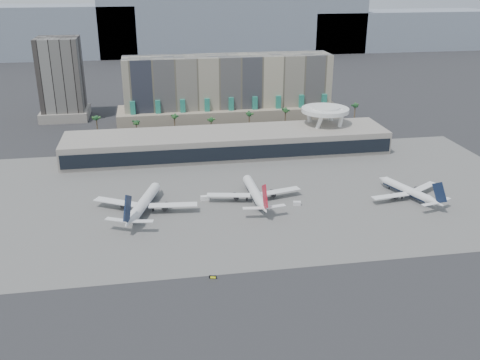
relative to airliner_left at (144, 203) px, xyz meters
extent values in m
plane|color=#232326|center=(44.25, -43.19, -3.92)|extent=(900.00, 900.00, 0.00)
cube|color=#5B5B59|center=(44.25, 11.81, -3.89)|extent=(260.00, 130.00, 0.06)
cube|color=gray|center=(-135.75, 426.81, 23.58)|extent=(260.00, 60.00, 55.00)
cube|color=gray|center=(104.25, 426.81, 31.08)|extent=(300.00, 60.00, 70.00)
cube|color=gray|center=(304.25, 426.81, 18.58)|extent=(220.00, 60.00, 45.00)
cube|color=tan|center=(54.25, 131.81, 17.08)|extent=(130.00, 22.00, 42.00)
cube|color=tan|center=(54.25, 129.81, 1.08)|extent=(140.00, 30.00, 10.00)
cube|color=#26836D|center=(-5.75, 119.81, 5.08)|extent=(3.00, 2.00, 18.00)
cube|color=#26836D|center=(9.25, 119.81, 5.08)|extent=(3.00, 2.00, 18.00)
cube|color=#26836D|center=(24.25, 119.81, 5.08)|extent=(3.00, 2.00, 18.00)
cube|color=#26836D|center=(39.25, 119.81, 5.08)|extent=(3.00, 2.00, 18.00)
cube|color=#26836D|center=(54.25, 119.81, 5.08)|extent=(3.00, 2.00, 18.00)
cube|color=#26836D|center=(69.25, 119.81, 5.08)|extent=(3.00, 2.00, 18.00)
cube|color=#26836D|center=(84.25, 119.81, 5.08)|extent=(3.00, 2.00, 18.00)
cube|color=#26836D|center=(99.25, 119.81, 5.08)|extent=(3.00, 2.00, 18.00)
cube|color=#26836D|center=(114.25, 119.81, 5.08)|extent=(3.00, 2.00, 18.00)
cube|color=black|center=(-50.75, 156.81, 22.08)|extent=(26.00, 26.00, 52.00)
cube|color=#9F988C|center=(-50.75, 156.81, -0.92)|extent=(30.00, 30.00, 6.00)
cube|color=#9F988C|center=(44.25, 66.81, 2.08)|extent=(170.00, 32.00, 12.00)
cube|color=black|center=(44.25, 50.61, 1.58)|extent=(168.00, 0.60, 7.00)
cube|color=black|center=(44.25, 66.81, 9.33)|extent=(170.00, 12.00, 2.50)
cylinder|color=white|center=(105.61, 79.18, 7.08)|extent=(6.98, 6.99, 21.89)
cylinder|color=white|center=(92.88, 79.18, 7.08)|extent=(6.98, 6.99, 21.89)
cylinder|color=white|center=(92.88, 66.45, 7.08)|extent=(6.98, 6.99, 21.89)
cylinder|color=white|center=(105.61, 66.45, 7.08)|extent=(6.98, 6.99, 21.89)
cylinder|color=white|center=(99.25, 72.81, 16.08)|extent=(26.00, 26.00, 2.20)
cylinder|color=white|center=(99.25, 72.81, 17.38)|extent=(16.00, 16.00, 1.20)
cylinder|color=brown|center=(-25.75, 101.81, 2.08)|extent=(0.70, 0.70, 12.00)
sphere|color=#1D4924|center=(-25.75, 101.81, 7.78)|extent=(2.80, 2.80, 2.80)
cylinder|color=brown|center=(-3.75, 101.81, 2.08)|extent=(0.70, 0.70, 12.00)
sphere|color=#1D4924|center=(-3.75, 101.81, 7.78)|extent=(2.80, 2.80, 2.80)
cylinder|color=brown|center=(18.25, 101.81, 2.08)|extent=(0.70, 0.70, 12.00)
sphere|color=#1D4924|center=(18.25, 101.81, 7.78)|extent=(2.80, 2.80, 2.80)
cylinder|color=brown|center=(39.25, 101.81, 2.08)|extent=(0.70, 0.70, 12.00)
sphere|color=#1D4924|center=(39.25, 101.81, 7.78)|extent=(2.80, 2.80, 2.80)
cylinder|color=brown|center=(62.25, 101.81, 2.08)|extent=(0.70, 0.70, 12.00)
sphere|color=#1D4924|center=(62.25, 101.81, 7.78)|extent=(2.80, 2.80, 2.80)
cylinder|color=brown|center=(84.25, 101.81, 2.08)|extent=(0.70, 0.70, 12.00)
sphere|color=#1D4924|center=(84.25, 101.81, 7.78)|extent=(2.80, 2.80, 2.80)
cylinder|color=brown|center=(106.25, 101.81, 2.08)|extent=(0.70, 0.70, 12.00)
sphere|color=#1D4924|center=(106.25, 101.81, 7.78)|extent=(2.80, 2.80, 2.80)
cylinder|color=brown|center=(129.25, 101.81, 2.08)|extent=(0.70, 0.70, 12.00)
sphere|color=#1D4924|center=(129.25, 101.81, 7.78)|extent=(2.80, 2.80, 2.80)
cylinder|color=white|center=(0.57, 1.84, -0.02)|extent=(12.92, 29.48, 4.33)
cylinder|color=#111D38|center=(0.57, 1.84, -0.19)|extent=(12.66, 28.89, 4.24)
cone|color=white|center=(5.61, 18.00, -0.02)|extent=(5.58, 5.94, 4.33)
cone|color=white|center=(-5.11, -16.38, 0.30)|extent=(7.03, 10.59, 4.33)
cube|color=white|center=(-11.11, 4.35, -0.67)|extent=(19.11, 13.31, 0.38)
cube|color=white|center=(11.62, -2.73, -0.67)|extent=(19.80, 6.12, 0.38)
cylinder|color=black|center=(-7.85, 3.90, -1.76)|extent=(3.56, 4.84, 2.38)
cylinder|color=black|center=(8.68, -1.25, -1.76)|extent=(3.56, 4.84, 2.38)
cube|color=#111D38|center=(-5.59, -17.93, 5.93)|extent=(3.44, 9.54, 11.40)
cube|color=white|center=(-10.08, -15.97, 0.84)|extent=(8.85, 5.86, 0.27)
cube|color=white|center=(-0.78, -18.87, 0.84)|extent=(8.93, 3.75, 0.27)
cylinder|color=black|center=(4.00, 12.84, -3.06)|extent=(0.54, 0.54, 1.73)
cylinder|color=black|center=(-3.05, 1.84, -3.06)|extent=(0.76, 0.76, 1.73)
cylinder|color=black|center=(3.56, -0.22, -3.06)|extent=(0.76, 0.76, 1.73)
cylinder|color=white|center=(46.49, 5.35, -0.26)|extent=(4.83, 27.88, 4.07)
cylinder|color=#111D38|center=(46.49, 5.35, -0.41)|extent=(4.73, 27.32, 3.99)
cone|color=white|center=(46.06, 21.27, -0.26)|extent=(4.20, 4.69, 4.07)
cone|color=white|center=(46.98, -12.60, 0.05)|extent=(4.32, 9.27, 4.07)
cube|color=white|center=(35.33, 4.03, -0.87)|extent=(18.76, 7.33, 0.36)
cube|color=white|center=(57.72, 4.64, -0.87)|extent=(18.77, 8.26, 0.36)
cylinder|color=black|center=(38.37, 4.62, -1.88)|extent=(2.35, 4.13, 2.24)
cylinder|color=black|center=(54.65, 5.07, -1.88)|extent=(2.35, 4.13, 2.24)
cube|color=#B11426|center=(47.03, -14.13, 5.34)|extent=(0.76, 9.26, 10.72)
cube|color=white|center=(42.43, -13.74, 0.56)|extent=(8.35, 3.14, 0.25)
cube|color=white|center=(51.59, -13.49, 0.56)|extent=(8.40, 3.56, 0.25)
cylinder|color=black|center=(46.20, 16.18, -3.11)|extent=(0.51, 0.51, 1.63)
cylinder|color=black|center=(43.27, 4.25, -3.11)|extent=(0.71, 0.71, 1.63)
cylinder|color=black|center=(49.78, 4.43, -3.11)|extent=(0.71, 0.71, 1.63)
cylinder|color=white|center=(111.77, -3.37, -0.65)|extent=(11.89, 24.54, 3.63)
cylinder|color=#111D38|center=(111.77, -3.37, -0.79)|extent=(11.65, 24.05, 3.56)
cone|color=white|center=(106.91, 9.98, -0.65)|extent=(4.81, 5.09, 3.63)
cone|color=white|center=(117.24, -18.44, -0.38)|extent=(6.21, 8.93, 3.63)
cube|color=white|center=(102.68, -7.64, -1.19)|extent=(16.70, 5.87, 0.32)
cube|color=white|center=(121.47, -0.81, -1.19)|extent=(15.80, 11.75, 0.32)
cylinder|color=black|center=(105.09, -6.29, -2.10)|extent=(3.12, 4.10, 2.00)
cylinder|color=black|center=(118.75, -1.32, -2.10)|extent=(3.12, 4.10, 2.00)
cube|color=#111D38|center=(117.71, -19.72, 4.35)|extent=(3.25, 7.91, 9.57)
cube|color=white|center=(113.71, -20.69, 0.08)|extent=(7.53, 3.46, 0.23)
cube|color=white|center=(121.40, -17.90, 0.08)|extent=(7.36, 5.18, 0.23)
cylinder|color=black|center=(108.46, 5.71, -3.19)|extent=(0.45, 0.45, 1.45)
cylinder|color=black|center=(109.34, -5.22, -3.19)|extent=(0.64, 0.64, 1.45)
cylinder|color=black|center=(114.81, -3.23, -3.19)|extent=(0.64, 0.64, 1.45)
cube|color=white|center=(25.68, 7.45, -2.98)|extent=(4.01, 2.24, 1.88)
cube|color=silver|center=(63.03, -4.32, -3.10)|extent=(3.51, 2.47, 1.64)
cube|color=black|center=(21.48, -54.94, -3.37)|extent=(2.40, 0.97, 1.09)
cube|color=yellow|center=(21.48, -55.14, -3.37)|extent=(1.70, 0.53, 0.66)
cylinder|color=black|center=(20.60, -54.94, -3.59)|extent=(0.13, 0.13, 0.66)
cylinder|color=black|center=(22.35, -54.94, -3.59)|extent=(0.13, 0.13, 0.66)
camera|label=1|loc=(5.54, -201.31, 88.41)|focal=40.00mm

